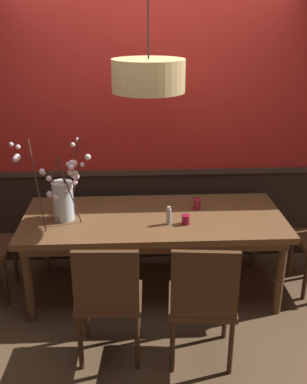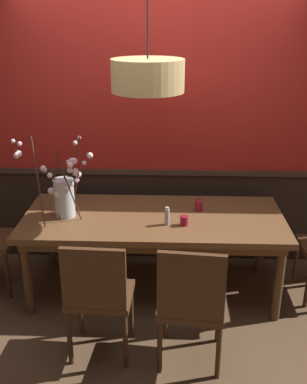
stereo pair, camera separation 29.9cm
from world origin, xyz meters
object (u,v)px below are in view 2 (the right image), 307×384
object	(u,v)px
chair_near_side_right	(191,301)
pendant_lamp	(148,76)
candle_holder_nearer_edge	(199,205)
candle_holder_nearer_center	(184,221)
chair_far_side_left	(125,199)
chair_far_side_right	(191,197)
chair_near_side_left	(98,293)
dining_table	(154,225)
condiment_bottle	(167,216)
vase_with_blossoms	(64,194)

from	to	relation	value
chair_near_side_right	pendant_lamp	xyz separation A→B (m)	(-0.33, 0.84, 1.36)
candle_holder_nearer_edge	pendant_lamp	size ratio (longest dim) A/B	0.11
chair_near_side_right	candle_holder_nearer_center	world-z (taller)	chair_near_side_right
chair_far_side_left	chair_far_side_right	xyz separation A→B (m)	(0.69, 0.03, 0.02)
chair_near_side_left	chair_far_side_right	world-z (taller)	chair_far_side_right
candle_holder_nearer_edge	dining_table	bearing A→B (deg)	-161.49
candle_holder_nearer_edge	chair_near_side_left	bearing A→B (deg)	-126.94
chair_far_side_right	chair_near_side_right	world-z (taller)	chair_far_side_right
dining_table	candle_holder_nearer_center	distance (m)	0.32
condiment_bottle	pendant_lamp	size ratio (longest dim) A/B	0.17
candle_holder_nearer_center	chair_far_side_right	bearing A→B (deg)	84.17
chair_far_side_left	vase_with_blossoms	world-z (taller)	vase_with_blossoms
condiment_bottle	chair_far_side_right	bearing A→B (deg)	76.87
chair_far_side_right	candle_holder_nearer_center	bearing A→B (deg)	-95.83
candle_holder_nearer_edge	condiment_bottle	bearing A→B (deg)	-133.13
chair_near_side_right	vase_with_blossoms	xyz separation A→B (m)	(-1.02, 0.88, 0.40)
candle_holder_nearer_edge	chair_far_side_right	bearing A→B (deg)	91.86
dining_table	chair_near_side_left	distance (m)	0.93
chair_far_side_right	condiment_bottle	size ratio (longest dim) A/B	6.37
candle_holder_nearer_edge	chair_near_side_right	bearing A→B (deg)	-95.51
chair_near_side_left	condiment_bottle	xyz separation A→B (m)	(0.46, 0.69, 0.27)
vase_with_blossoms	pendant_lamp	world-z (taller)	pendant_lamp
chair_near_side_right	dining_table	bearing A→B (deg)	107.48
chair_near_side_left	chair_near_side_right	bearing A→B (deg)	-5.11
chair_far_side_right	pendant_lamp	world-z (taller)	pendant_lamp
chair_far_side_right	chair_near_side_right	bearing A→B (deg)	-92.39
chair_far_side_right	chair_near_side_right	xyz separation A→B (m)	(-0.07, -1.80, -0.01)
pendant_lamp	condiment_bottle	bearing A→B (deg)	-32.33
dining_table	chair_near_side_left	size ratio (longest dim) A/B	2.33
chair_near_side_right	candle_holder_nearer_edge	world-z (taller)	chair_near_side_right
chair_near_side_left	condiment_bottle	bearing A→B (deg)	56.00
condiment_bottle	vase_with_blossoms	bearing A→B (deg)	170.96
candle_holder_nearer_center	condiment_bottle	xyz separation A→B (m)	(-0.14, 0.01, 0.03)
vase_with_blossoms	pendant_lamp	size ratio (longest dim) A/B	0.80
dining_table	chair_near_side_right	bearing A→B (deg)	-72.52
candle_holder_nearer_center	condiment_bottle	bearing A→B (deg)	177.89
vase_with_blossoms	pendant_lamp	xyz separation A→B (m)	(0.70, -0.04, 0.96)
chair_near_side_left	chair_far_side_left	bearing A→B (deg)	89.35
chair_far_side_left	dining_table	bearing A→B (deg)	-69.01
condiment_bottle	candle_holder_nearer_edge	bearing A→B (deg)	46.87
candle_holder_nearer_center	chair_near_side_left	bearing A→B (deg)	-131.36
chair_far_side_right	vase_with_blossoms	xyz separation A→B (m)	(-1.10, -0.92, 0.39)
chair_near_side_left	vase_with_blossoms	xyz separation A→B (m)	(-0.39, 0.83, 0.39)
chair_far_side_left	candle_holder_nearer_edge	distance (m)	1.06
chair_near_side_left	chair_near_side_right	size ratio (longest dim) A/B	0.98
dining_table	chair_far_side_left	world-z (taller)	chair_far_side_left
chair_far_side_left	candle_holder_nearer_edge	bearing A→B (deg)	-45.67
candle_holder_nearer_center	dining_table	bearing A→B (deg)	146.84
chair_near_side_left	chair_far_side_right	xyz separation A→B (m)	(0.71, 1.74, 0.00)
chair_far_side_left	chair_near_side_right	world-z (taller)	chair_near_side_right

